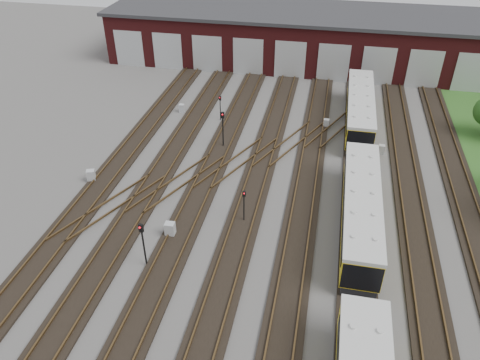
# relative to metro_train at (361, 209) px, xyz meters

# --- Properties ---
(ground) EXTENTS (120.00, 120.00, 0.00)m
(ground) POSITION_rel_metro_train_xyz_m (-6.00, -7.36, -1.75)
(ground) COLOR #474442
(ground) RESTS_ON ground
(track_network) EXTENTS (30.40, 70.00, 0.33)m
(track_network) POSITION_rel_metro_train_xyz_m (-6.17, -6.77, -1.65)
(track_network) COLOR black
(track_network) RESTS_ON ground
(maintenance_shed) EXTENTS (51.00, 12.50, 6.35)m
(maintenance_shed) POSITION_rel_metro_train_xyz_m (-6.01, 32.61, 1.45)
(maintenance_shed) COLOR #4C1314
(maintenance_shed) RESTS_ON ground
(metro_train) EXTENTS (2.43, 45.46, 2.78)m
(metro_train) POSITION_rel_metro_train_xyz_m (0.00, 0.00, 0.00)
(metro_train) COLOR black
(metro_train) RESTS_ON ground
(signal_mast_0) EXTENTS (0.32, 0.30, 3.40)m
(signal_mast_0) POSITION_rel_metro_train_xyz_m (-13.21, -6.48, 0.43)
(signal_mast_0) COLOR black
(signal_mast_0) RESTS_ON ground
(signal_mast_1) EXTENTS (0.24, 0.22, 2.57)m
(signal_mast_1) POSITION_rel_metro_train_xyz_m (-13.41, 14.32, -0.10)
(signal_mast_1) COLOR black
(signal_mast_1) RESTS_ON ground
(signal_mast_2) EXTENTS (0.30, 0.28, 3.49)m
(signal_mast_2) POSITION_rel_metro_train_xyz_m (-11.88, 9.11, 0.48)
(signal_mast_2) COLOR black
(signal_mast_2) RESTS_ON ground
(signal_mast_3) EXTENTS (0.25, 0.24, 2.68)m
(signal_mast_3) POSITION_rel_metro_train_xyz_m (-7.98, -0.90, -0.03)
(signal_mast_3) COLOR black
(signal_mast_3) RESTS_ON ground
(relay_cabinet_0) EXTENTS (0.76, 0.69, 1.04)m
(relay_cabinet_0) POSITION_rel_metro_train_xyz_m (-21.00, 1.63, -1.23)
(relay_cabinet_0) COLOR #ADAFB2
(relay_cabinet_0) RESTS_ON ground
(relay_cabinet_1) EXTENTS (0.53, 0.45, 0.87)m
(relay_cabinet_1) POSITION_rel_metro_train_xyz_m (-17.71, 15.18, -1.32)
(relay_cabinet_1) COLOR #ADAFB2
(relay_cabinet_1) RESTS_ON ground
(relay_cabinet_2) EXTENTS (0.68, 0.57, 1.10)m
(relay_cabinet_2) POSITION_rel_metro_train_xyz_m (-12.63, -3.43, -1.20)
(relay_cabinet_2) COLOR #ADAFB2
(relay_cabinet_2) RESTS_ON ground
(relay_cabinet_3) EXTENTS (0.54, 0.46, 0.86)m
(relay_cabinet_3) POSITION_rel_metro_train_xyz_m (2.03, 10.82, -1.33)
(relay_cabinet_3) COLOR #ADAFB2
(relay_cabinet_3) RESTS_ON ground
(relay_cabinet_4) EXTENTS (0.54, 0.45, 0.87)m
(relay_cabinet_4) POSITION_rel_metro_train_xyz_m (-3.00, 14.81, -1.32)
(relay_cabinet_4) COLOR #ADAFB2
(relay_cabinet_4) RESTS_ON ground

